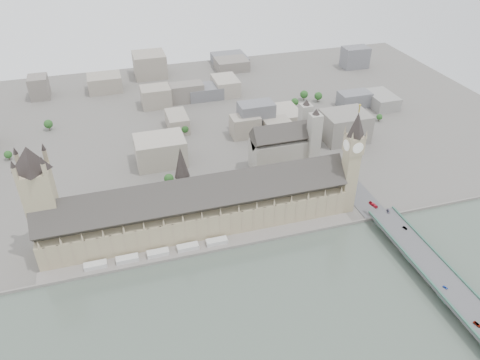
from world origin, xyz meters
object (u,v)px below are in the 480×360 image
object	(u,v)px
palace_of_westminster	(197,208)
victoria_tower	(40,197)
car_grey	(477,324)
westminster_abbey	(285,146)
car_blue	(445,287)
car_approach	(388,211)
red_bus_north	(373,205)
elizabeth_tower	(352,156)
westminster_bridge	(429,268)
car_silver	(405,228)

from	to	relation	value
palace_of_westminster	victoria_tower	size ratio (longest dim) A/B	2.65
car_grey	westminster_abbey	bearing A→B (deg)	86.52
victoria_tower	car_blue	distance (m)	314.66
palace_of_westminster	car_approach	bearing A→B (deg)	-13.24
red_bus_north	victoria_tower	bearing A→B (deg)	159.99
palace_of_westminster	westminster_abbey	xyz separation A→B (m)	(110.92, 75.30, 2.38)
elizabeth_tower	car_approach	distance (m)	61.45
westminster_bridge	red_bus_north	world-z (taller)	red_bus_north
elizabeth_tower	car_grey	world-z (taller)	elizabeth_tower
car_blue	car_grey	size ratio (longest dim) A/B	0.68
elizabeth_tower	westminster_bridge	distance (m)	111.81
car_blue	car_approach	bearing A→B (deg)	59.62
palace_of_westminster	westminster_bridge	size ratio (longest dim) A/B	0.82
car_silver	westminster_bridge	bearing A→B (deg)	-112.98
red_bus_north	westminster_bridge	bearing A→B (deg)	-100.23
westminster_bridge	westminster_abbey	size ratio (longest dim) A/B	4.78
victoria_tower	westminster_abbey	size ratio (longest dim) A/B	1.47
victoria_tower	car_approach	size ratio (longest dim) A/B	18.88
elizabeth_tower	car_approach	world-z (taller)	elizabeth_tower
car_approach	car_grey	bearing A→B (deg)	-70.86
westminster_bridge	car_silver	xyz separation A→B (m)	(5.46, 43.15, 5.85)
car_approach	palace_of_westminster	bearing A→B (deg)	-169.49
red_bus_north	car_silver	distance (m)	37.95
westminster_bridge	car_silver	distance (m)	43.88
palace_of_westminster	car_silver	size ratio (longest dim) A/B	59.92
car_approach	red_bus_north	bearing A→B (deg)	149.43
victoria_tower	westminster_abbey	world-z (taller)	victoria_tower
palace_of_westminster	car_approach	world-z (taller)	palace_of_westminster
westminster_bridge	red_bus_north	xyz separation A→B (m)	(-4.08, 79.87, 6.49)
car_grey	car_silver	bearing A→B (deg)	69.68
car_grey	victoria_tower	bearing A→B (deg)	133.99
red_bus_north	car_silver	bearing A→B (deg)	-88.59
elizabeth_tower	car_silver	world-z (taller)	elizabeth_tower
red_bus_north	car_silver	xyz separation A→B (m)	(9.54, -36.72, -0.64)
car_approach	victoria_tower	bearing A→B (deg)	-165.20
victoria_tower	car_grey	size ratio (longest dim) A/B	18.44
red_bus_north	car_grey	distance (m)	140.06
car_blue	car_silver	bearing A→B (deg)	56.67
car_silver	car_grey	size ratio (longest dim) A/B	0.82
westminster_abbey	red_bus_north	xyz separation A→B (m)	(47.00, -102.63, -13.47)
car_blue	car_approach	world-z (taller)	car_approach
red_bus_north	elizabeth_tower	bearing A→B (deg)	128.73
westminster_abbey	elizabeth_tower	bearing A→B (deg)	-72.71
palace_of_westminster	red_bus_north	xyz separation A→B (m)	(157.92, -27.33, -11.09)
elizabeth_tower	car_silver	size ratio (longest dim) A/B	24.31
victoria_tower	elizabeth_tower	bearing A→B (deg)	-3.96
westminster_bridge	westminster_abbey	xyz separation A→B (m)	(-51.08, 182.50, 19.96)
palace_of_westminster	westminster_abbey	bearing A→B (deg)	34.17
westminster_bridge	car_blue	world-z (taller)	car_blue
palace_of_westminster	car_approach	distance (m)	171.36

